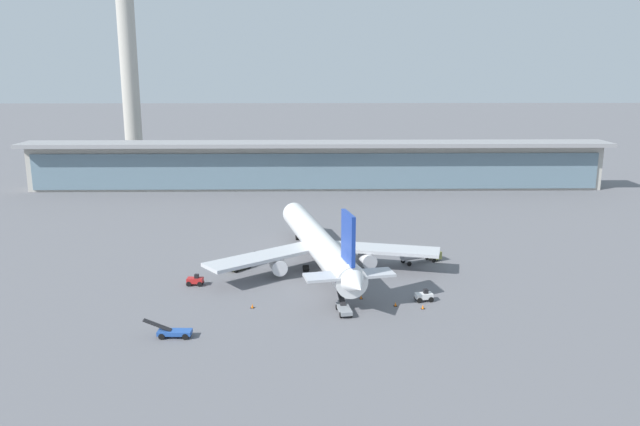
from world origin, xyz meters
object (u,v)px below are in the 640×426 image
service_truck_under_wing_olive (419,254)px  service_truck_on_taxiway_white (424,296)px  control_tower (128,51)px  safety_cone_charlie (252,306)px  airliner_on_stand (319,243)px  safety_cone_alpha (423,307)px  service_truck_by_tail_olive (241,265)px  service_truck_at_far_stand_blue (173,332)px  safety_cone_bravo (395,304)px  safety_cone_delta (361,297)px  service_truck_near_nose_grey (344,308)px  service_truck_mid_apron_red (195,280)px

service_truck_under_wing_olive → service_truck_on_taxiway_white: service_truck_under_wing_olive is taller
control_tower → safety_cone_charlie: (56.74, -141.78, -43.38)m
airliner_on_stand → safety_cone_alpha: size_ratio=82.91×
service_truck_by_tail_olive → service_truck_at_far_stand_blue: same height
service_truck_at_far_stand_blue → safety_cone_bravo: (33.39, 11.38, -0.49)m
service_truck_by_tail_olive → safety_cone_charlie: size_ratio=8.57×
service_truck_by_tail_olive → safety_cone_alpha: size_ratio=8.57×
service_truck_on_taxiway_white → safety_cone_charlie: service_truck_on_taxiway_white is taller
safety_cone_delta → service_truck_near_nose_grey: bearing=-118.1°
service_truck_near_nose_grey → service_truck_under_wing_olive: (16.29, 25.77, 0.90)m
service_truck_on_taxiway_white → control_tower: 168.55m
safety_cone_charlie → safety_cone_delta: (17.78, 3.78, 0.00)m
service_truck_near_nose_grey → safety_cone_charlie: size_ratio=9.89×
service_truck_mid_apron_red → control_tower: size_ratio=0.04×
service_truck_near_nose_grey → safety_cone_bravo: 8.94m
service_truck_mid_apron_red → service_truck_on_taxiway_white: 40.05m
airliner_on_stand → safety_cone_alpha: 27.24m
service_truck_near_nose_grey → safety_cone_delta: (3.25, 6.07, -0.49)m
service_truck_mid_apron_red → service_truck_at_far_stand_blue: 22.05m
airliner_on_stand → service_truck_mid_apron_red: (-22.08, -9.46, -4.03)m
service_truck_under_wing_olive → service_truck_mid_apron_red: service_truck_under_wing_olive is taller
service_truck_near_nose_grey → safety_cone_alpha: bearing=6.4°
service_truck_by_tail_olive → service_truck_under_wing_olive: bearing=6.0°
safety_cone_charlie → control_tower: bearing=111.8°
safety_cone_bravo → safety_cone_alpha: bearing=-16.1°
safety_cone_bravo → safety_cone_delta: bearing=147.1°
service_truck_under_wing_olive → safety_cone_delta: service_truck_under_wing_olive is taller
airliner_on_stand → safety_cone_delta: 18.59m
airliner_on_stand → service_truck_near_nose_grey: 23.40m
airliner_on_stand → service_truck_under_wing_olive: 20.31m
safety_cone_charlie → service_truck_on_taxiway_white: bearing=5.2°
service_truck_by_tail_olive → control_tower: (-52.78, 121.95, 42.89)m
airliner_on_stand → safety_cone_alpha: bearing=-52.6°
control_tower → service_truck_mid_apron_red: bearing=-70.8°
service_truck_on_taxiway_white → safety_cone_bravo: 5.49m
airliner_on_stand → service_truck_on_taxiway_white: 25.08m
service_truck_under_wing_olive → service_truck_mid_apron_red: bearing=-163.4°
safety_cone_charlie → safety_cone_alpha: bearing=-1.8°
control_tower → service_truck_on_taxiway_white: bearing=-58.7°
control_tower → safety_cone_bravo: (79.80, -141.42, -43.38)m
service_truck_under_wing_olive → service_truck_at_far_stand_blue: service_truck_under_wing_olive is taller
service_truck_under_wing_olive → control_tower: bearing=126.5°
safety_cone_delta → safety_cone_bravo: bearing=-32.9°
safety_cone_bravo → service_truck_at_far_stand_blue: bearing=-161.2°
service_truck_mid_apron_red → safety_cone_bravo: bearing=-17.3°
airliner_on_stand → control_tower: 144.25m
service_truck_under_wing_olive → safety_cone_delta: bearing=-123.5°
service_truck_near_nose_grey → service_truck_on_taxiway_white: 14.37m
control_tower → safety_cone_alpha: bearing=-59.5°
service_truck_mid_apron_red → safety_cone_delta: bearing=-14.1°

